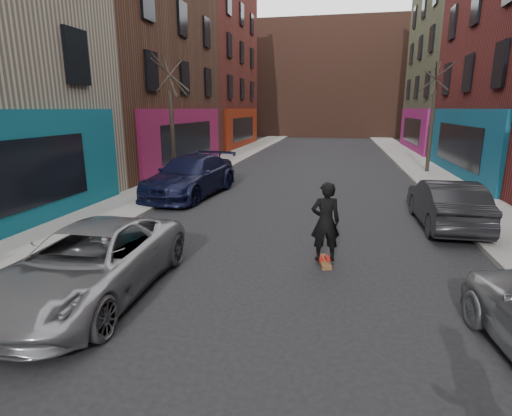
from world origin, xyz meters
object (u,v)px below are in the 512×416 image
at_px(tree_right_far, 433,108).
at_px(parked_right_end, 446,203).
at_px(skateboard, 324,262).
at_px(skateboarder, 325,222).
at_px(parked_left_far, 90,262).
at_px(parked_left_end, 191,176).
at_px(tree_left_far, 171,112).

bearing_deg(tree_right_far, parked_right_end, -98.43).
relative_size(skateboard, skateboarder, 0.43).
distance_m(parked_left_far, parked_left_end, 9.18).
bearing_deg(parked_right_end, parked_left_far, 38.65).
distance_m(tree_left_far, skateboard, 11.79).
height_order(parked_left_far, parked_right_end, parked_right_end).
bearing_deg(tree_right_far, skateboard, -109.18).
bearing_deg(parked_right_end, tree_left_far, -24.53).
distance_m(tree_left_far, tree_right_far, 13.78).
relative_size(parked_left_end, skateboarder, 3.05).
distance_m(skateboard, skateboarder, 0.97).
xyz_separation_m(parked_left_far, parked_right_end, (7.80, 6.36, 0.04)).
relative_size(tree_left_far, skateboard, 8.12).
bearing_deg(tree_right_far, parked_left_end, -143.15).
bearing_deg(tree_right_far, skateboarder, -109.18).
bearing_deg(parked_left_far, parked_left_end, 96.96).
height_order(tree_right_far, parked_right_end, tree_right_far).
xyz_separation_m(parked_right_end, skateboarder, (-3.49, -3.84, 0.30)).
relative_size(tree_right_far, parked_left_end, 1.21).
xyz_separation_m(tree_right_far, skateboard, (-5.09, -14.64, -3.48)).
height_order(skateboard, skateboarder, skateboarder).
height_order(tree_right_far, parked_left_end, tree_right_far).
xyz_separation_m(parked_left_far, skateboard, (4.31, 2.53, -0.63)).
bearing_deg(parked_right_end, tree_right_far, -98.99).
bearing_deg(parked_right_end, skateboard, 47.13).
distance_m(tree_left_far, parked_right_end, 12.11).
distance_m(tree_left_far, parked_left_far, 11.87).
xyz_separation_m(parked_left_far, skateboarder, (4.31, 2.53, 0.34)).
bearing_deg(skateboarder, tree_left_far, -63.04).
bearing_deg(skateboarder, tree_right_far, -122.47).
height_order(tree_right_far, skateboard, tree_right_far).
height_order(tree_left_far, parked_right_end, tree_left_far).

